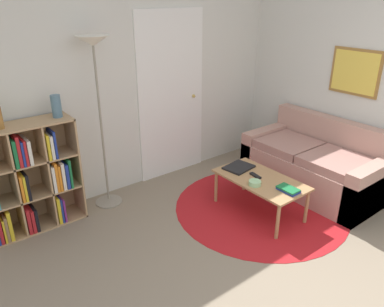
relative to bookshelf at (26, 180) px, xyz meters
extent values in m
cube|color=silver|center=(1.35, 0.21, 0.77)|extent=(7.03, 0.05, 2.60)
cube|color=white|center=(1.87, 0.18, 0.49)|extent=(0.95, 0.02, 2.05)
sphere|color=tan|center=(2.20, 0.15, 0.45)|extent=(0.04, 0.04, 0.04)
cube|color=silver|center=(3.39, -1.19, 0.77)|extent=(0.05, 5.76, 2.60)
cube|color=olive|center=(3.36, -1.34, 0.85)|extent=(0.02, 0.59, 0.52)
cube|color=yellow|center=(3.34, -1.34, 0.85)|extent=(0.01, 0.53, 0.46)
cylinder|color=#B2191E|center=(2.11, -1.18, -0.53)|extent=(1.89, 1.89, 0.01)
cube|color=tan|center=(0.50, 0.00, 0.02)|extent=(0.02, 0.34, 1.10)
cube|color=tan|center=(0.04, 0.00, 0.56)|extent=(0.93, 0.34, 0.02)
cube|color=tan|center=(0.04, 0.00, -0.52)|extent=(0.93, 0.34, 0.02)
cube|color=tan|center=(0.04, 0.16, 0.02)|extent=(0.93, 0.02, 1.10)
cube|color=tan|center=(-0.11, 0.00, 0.02)|extent=(0.02, 0.32, 1.06)
cube|color=tan|center=(0.19, 0.00, 0.02)|extent=(0.02, 0.32, 1.06)
cube|color=tan|center=(0.04, 0.00, -0.16)|extent=(0.90, 0.32, 0.02)
cube|color=tan|center=(0.04, 0.00, 0.19)|extent=(0.90, 0.32, 0.02)
cube|color=gold|center=(-0.30, -0.06, -0.39)|extent=(0.02, 0.20, 0.24)
cube|color=olive|center=(-0.27, -0.05, -0.38)|extent=(0.03, 0.22, 0.26)
cube|color=gold|center=(-0.24, -0.05, -0.36)|extent=(0.03, 0.23, 0.31)
cube|color=#B21E23|center=(-0.07, -0.04, -0.38)|extent=(0.03, 0.24, 0.27)
cube|color=#B21E23|center=(-0.03, -0.04, -0.39)|extent=(0.03, 0.25, 0.24)
cube|color=black|center=(0.00, -0.05, -0.39)|extent=(0.03, 0.24, 0.24)
cube|color=gold|center=(0.23, -0.05, -0.37)|extent=(0.03, 0.23, 0.29)
cube|color=navy|center=(0.26, -0.03, -0.38)|extent=(0.02, 0.26, 0.27)
cube|color=#7F287A|center=(0.28, -0.03, -0.39)|extent=(0.02, 0.26, 0.25)
cube|color=orange|center=(-0.08, -0.06, -0.02)|extent=(0.02, 0.20, 0.27)
cube|color=gold|center=(-0.05, -0.05, -0.02)|extent=(0.02, 0.23, 0.26)
cube|color=black|center=(-0.02, -0.04, -0.02)|extent=(0.03, 0.26, 0.27)
cube|color=silver|center=(0.23, -0.05, -0.01)|extent=(0.03, 0.22, 0.28)
cube|color=orange|center=(0.26, -0.04, 0.00)|extent=(0.03, 0.26, 0.31)
cube|color=orange|center=(0.29, -0.05, -0.02)|extent=(0.02, 0.23, 0.27)
cube|color=silver|center=(0.32, -0.06, -0.01)|extent=(0.03, 0.21, 0.29)
cube|color=navy|center=(0.36, -0.04, -0.02)|extent=(0.03, 0.25, 0.26)
cube|color=#196B38|center=(0.39, -0.07, 0.00)|extent=(0.02, 0.20, 0.31)
cube|color=#196B38|center=(-0.07, -0.06, 0.34)|extent=(0.03, 0.21, 0.27)
cube|color=#B21E23|center=(-0.04, -0.04, 0.35)|extent=(0.03, 0.26, 0.30)
cube|color=navy|center=(-0.01, -0.07, 0.32)|extent=(0.02, 0.19, 0.24)
cube|color=#B21E23|center=(0.02, -0.04, 0.33)|extent=(0.02, 0.25, 0.25)
cube|color=silver|center=(0.05, -0.03, 0.32)|extent=(0.03, 0.26, 0.24)
cube|color=gold|center=(0.22, -0.06, 0.33)|extent=(0.03, 0.21, 0.25)
cube|color=silver|center=(0.26, -0.07, 0.32)|extent=(0.03, 0.20, 0.24)
cube|color=navy|center=(0.29, -0.06, 0.34)|extent=(0.02, 0.21, 0.28)
cylinder|color=gray|center=(0.82, -0.03, -0.52)|extent=(0.30, 0.30, 0.01)
cylinder|color=gray|center=(0.82, -0.03, 0.39)|extent=(0.02, 0.02, 1.74)
cone|color=white|center=(0.82, -0.03, 1.26)|extent=(0.33, 0.33, 0.10)
cube|color=tan|center=(2.93, -1.24, -0.31)|extent=(0.84, 1.60, 0.44)
cube|color=tan|center=(3.27, -1.24, -0.12)|extent=(0.16, 1.60, 0.83)
cube|color=tan|center=(2.93, -1.96, -0.24)|extent=(0.84, 0.16, 0.58)
cube|color=tan|center=(2.93, -0.52, -0.24)|extent=(0.84, 0.16, 0.58)
cube|color=#A6776C|center=(2.85, -1.56, -0.04)|extent=(0.64, 0.62, 0.10)
cube|color=#A6776C|center=(2.85, -0.92, -0.04)|extent=(0.64, 0.62, 0.10)
cube|color=#AD7F51|center=(2.03, -1.22, -0.14)|extent=(0.53, 0.98, 0.02)
cylinder|color=#AD7F51|center=(1.80, -1.67, -0.34)|extent=(0.04, 0.04, 0.38)
cylinder|color=#AD7F51|center=(1.80, -0.77, -0.34)|extent=(0.04, 0.04, 0.38)
cylinder|color=#AD7F51|center=(2.25, -1.67, -0.34)|extent=(0.04, 0.04, 0.38)
cylinder|color=#AD7F51|center=(2.25, -0.77, -0.34)|extent=(0.04, 0.04, 0.38)
cube|color=black|center=(2.03, -0.89, -0.12)|extent=(0.34, 0.29, 0.02)
cylinder|color=#9ED193|center=(1.87, -1.28, -0.10)|extent=(0.13, 0.13, 0.05)
cube|color=navy|center=(2.05, -1.57, -0.11)|extent=(0.13, 0.21, 0.02)
cube|color=#196B38|center=(2.04, -1.57, -0.10)|extent=(0.13, 0.21, 0.01)
cube|color=black|center=(2.02, -1.15, -0.12)|extent=(0.06, 0.16, 0.02)
cylinder|color=slate|center=(0.40, 0.00, 0.68)|extent=(0.09, 0.09, 0.22)
camera|label=1|loc=(-0.70, -3.55, 1.69)|focal=35.00mm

